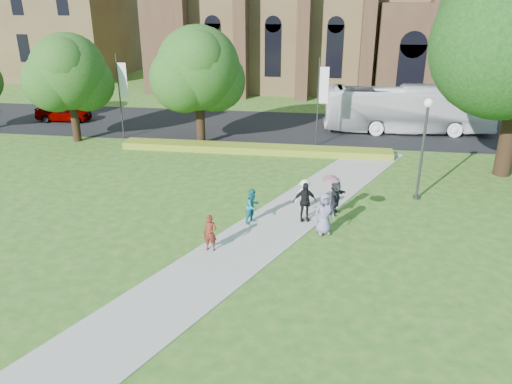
% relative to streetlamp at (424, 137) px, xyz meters
% --- Properties ---
extents(ground, '(160.00, 160.00, 0.00)m').
position_rel_streetlamp_xyz_m(ground, '(-7.50, -6.50, -3.30)').
color(ground, '#2A5A1B').
rests_on(ground, ground).
extents(road, '(160.00, 10.00, 0.02)m').
position_rel_streetlamp_xyz_m(road, '(-7.50, 13.50, -3.29)').
color(road, black).
rests_on(road, ground).
extents(footpath, '(15.58, 28.54, 0.04)m').
position_rel_streetlamp_xyz_m(footpath, '(-7.50, -5.50, -3.28)').
color(footpath, '#B2B2A8').
rests_on(footpath, ground).
extents(flower_hedge, '(18.00, 1.40, 0.45)m').
position_rel_streetlamp_xyz_m(flower_hedge, '(-9.50, 6.70, -3.07)').
color(flower_hedge, gold).
rests_on(flower_hedge, ground).
extents(streetlamp, '(0.44, 0.44, 5.24)m').
position_rel_streetlamp_xyz_m(streetlamp, '(0.00, 0.00, 0.00)').
color(streetlamp, '#38383D').
rests_on(streetlamp, ground).
extents(street_tree_0, '(5.20, 5.20, 7.50)m').
position_rel_streetlamp_xyz_m(street_tree_0, '(-22.50, 7.50, 1.58)').
color(street_tree_0, '#332114').
rests_on(street_tree_0, ground).
extents(street_tree_1, '(5.60, 5.60, 8.05)m').
position_rel_streetlamp_xyz_m(street_tree_1, '(-13.50, 8.00, 1.93)').
color(street_tree_1, '#332114').
rests_on(street_tree_1, ground).
extents(banner_pole_0, '(0.70, 0.10, 6.00)m').
position_rel_streetlamp_xyz_m(banner_pole_0, '(-5.39, 8.70, 0.09)').
color(banner_pole_0, '#38383D').
rests_on(banner_pole_0, ground).
extents(banner_pole_1, '(0.70, 0.10, 6.00)m').
position_rel_streetlamp_xyz_m(banner_pole_1, '(-19.39, 8.70, 0.09)').
color(banner_pole_1, '#38383D').
rests_on(banner_pole_1, ground).
extents(tour_coach, '(12.56, 3.69, 3.45)m').
position_rel_streetlamp_xyz_m(tour_coach, '(1.12, 13.38, -1.55)').
color(tour_coach, silver).
rests_on(tour_coach, road).
extents(car_0, '(4.51, 2.01, 1.51)m').
position_rel_streetlamp_xyz_m(car_0, '(-26.31, 12.79, -2.52)').
color(car_0, gray).
rests_on(car_0, road).
extents(pedestrian_0, '(0.58, 0.39, 1.56)m').
position_rel_streetlamp_xyz_m(pedestrian_0, '(-9.31, -7.02, -2.47)').
color(pedestrian_0, maroon).
rests_on(pedestrian_0, footpath).
extents(pedestrian_1, '(0.96, 1.01, 1.65)m').
position_rel_streetlamp_xyz_m(pedestrian_1, '(-7.98, -4.16, -2.43)').
color(pedestrian_1, '#19707D').
rests_on(pedestrian_1, footpath).
extents(pedestrian_2, '(1.17, 1.01, 1.58)m').
position_rel_streetlamp_xyz_m(pedestrian_2, '(-5.71, -2.35, -2.47)').
color(pedestrian_2, white).
rests_on(pedestrian_2, footpath).
extents(pedestrian_3, '(1.18, 0.73, 1.88)m').
position_rel_streetlamp_xyz_m(pedestrian_3, '(-5.63, -3.55, -2.31)').
color(pedestrian_3, black).
rests_on(pedestrian_3, footpath).
extents(pedestrian_4, '(1.08, 0.87, 1.91)m').
position_rel_streetlamp_xyz_m(pedestrian_4, '(-4.70, -4.77, -2.30)').
color(pedestrian_4, slate).
rests_on(pedestrian_4, footpath).
extents(pedestrian_5, '(1.03, 1.64, 1.69)m').
position_rel_streetlamp_xyz_m(pedestrian_5, '(-4.21, -2.59, -2.41)').
color(pedestrian_5, '#25262D').
rests_on(pedestrian_5, footpath).
extents(parasol, '(1.00, 1.00, 0.70)m').
position_rel_streetlamp_xyz_m(parasol, '(-4.52, -4.67, -1.00)').
color(parasol, '#D193A5').
rests_on(parasol, pedestrian_4).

